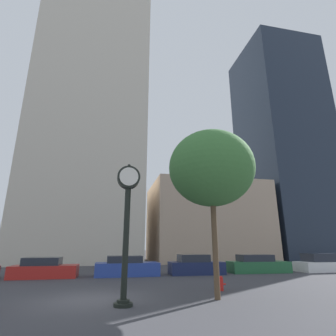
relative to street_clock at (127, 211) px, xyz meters
name	(u,v)px	position (x,y,z in m)	size (l,w,h in m)	color
ground_plane	(91,300)	(-1.20, 1.47, -3.37)	(200.00, 200.00, 0.00)	#38383D
building_tall_tower	(92,120)	(-4.20, 25.47, 16.14)	(14.66, 12.00, 39.02)	beige
building_storefront_row	(205,222)	(12.41, 25.47, 1.80)	(15.26, 12.00, 10.33)	tan
building_glass_modern	(282,145)	(26.45, 25.47, 14.61)	(11.26, 12.00, 35.97)	#1E2838
street_clock	(127,211)	(0.00, 0.00, 0.00)	(0.91, 0.68, 5.30)	black
car_red	(44,269)	(-4.80, 9.49, -2.82)	(4.19, 1.83, 1.30)	red
car_blue	(127,267)	(0.65, 9.55, -2.79)	(4.47, 1.92, 1.36)	#28429E
car_navy	(196,266)	(5.74, 9.50, -2.77)	(4.04, 1.82, 1.41)	#19234C
car_green	(258,265)	(10.96, 9.74, -2.79)	(4.80, 2.02, 1.36)	#236038
car_white	(322,264)	(16.62, 9.43, -2.78)	(4.31, 1.91, 1.42)	silver
fire_hydrant_far	(221,283)	(4.74, 2.37, -3.04)	(0.47, 0.20, 0.66)	red
bare_tree	(211,168)	(3.76, 0.43, 2.09)	(3.88, 3.88, 7.22)	brown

